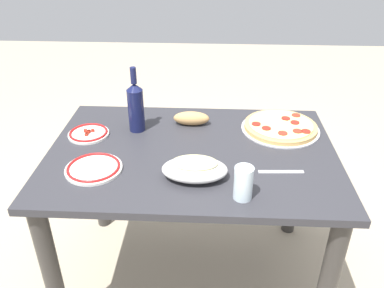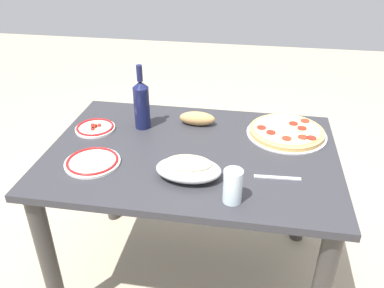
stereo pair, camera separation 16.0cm
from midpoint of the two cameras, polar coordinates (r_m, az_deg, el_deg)
ground_plane at (r=2.08m, az=-2.32°, el=-18.07°), size 8.00×8.00×0.00m
dining_table at (r=1.69m, az=-2.72°, el=-4.77°), size 1.17×0.81×0.72m
pepperoni_pizza at (r=1.79m, az=10.13°, el=2.40°), size 0.35×0.35×0.03m
baked_pasta_dish at (r=1.43m, az=-2.81°, el=-3.60°), size 0.24×0.15×0.08m
wine_bottle at (r=1.75m, az=-10.71°, el=5.33°), size 0.07×0.07×0.29m
water_glass at (r=1.33m, az=3.97°, el=-5.72°), size 0.06×0.06×0.12m
side_plate_near at (r=1.56m, az=-16.85°, el=-3.41°), size 0.21×0.21×0.02m
side_plate_far at (r=1.80m, az=-17.14°, el=1.41°), size 0.18×0.18×0.02m
bread_loaf at (r=1.80m, az=-2.63°, el=3.64°), size 0.16×0.07×0.06m
fork_left at (r=1.50m, az=9.72°, el=-4.07°), size 0.17×0.02×0.00m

